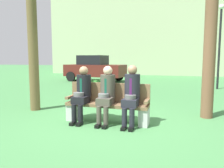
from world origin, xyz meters
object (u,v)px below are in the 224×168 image
object	(u,v)px
parked_car_near	(95,68)
seated_man_right	(131,92)
shrub_near_bench	(96,91)
seated_man_left	(82,91)
street_lamp	(220,39)
park_bench	(108,104)
building_backdrop	(138,13)
seated_man_middle	(107,92)

from	to	relation	value
parked_car_near	seated_man_right	bearing A→B (deg)	-63.75
seated_man_right	parked_car_near	world-z (taller)	parked_car_near
seated_man_right	shrub_near_bench	xyz separation A→B (m)	(-1.72, 2.28, -0.35)
seated_man_left	seated_man_right	distance (m)	1.17
seated_man_right	street_lamp	distance (m)	7.74
park_bench	parked_car_near	bearing A→B (deg)	113.42
shrub_near_bench	building_backdrop	world-z (taller)	building_backdrop
street_lamp	building_backdrop	size ratio (longest dim) A/B	0.24
seated_man_middle	shrub_near_bench	bearing A→B (deg)	116.80
seated_man_middle	street_lamp	xyz separation A→B (m)	(3.32, 7.04, 1.69)
seated_man_left	seated_man_middle	bearing A→B (deg)	0.13
park_bench	seated_man_right	xyz separation A→B (m)	(0.59, -0.13, 0.31)
seated_man_left	parked_car_near	size ratio (longest dim) A/B	0.32
seated_man_right	shrub_near_bench	world-z (taller)	seated_man_right
building_backdrop	street_lamp	bearing A→B (deg)	-62.51
seated_man_right	building_backdrop	world-z (taller)	building_backdrop
seated_man_right	parked_car_near	size ratio (longest dim) A/B	0.33
parked_car_near	building_backdrop	world-z (taller)	building_backdrop
seated_man_middle	parked_car_near	bearing A→B (deg)	113.20
street_lamp	building_backdrop	xyz separation A→B (m)	(-6.22, 11.95, 3.80)
park_bench	street_lamp	distance (m)	7.93
park_bench	building_backdrop	distance (m)	19.94
seated_man_right	shrub_near_bench	distance (m)	2.88
seated_man_left	seated_man_right	xyz separation A→B (m)	(1.17, 0.00, 0.02)
seated_man_left	shrub_near_bench	distance (m)	2.37
seated_man_middle	building_backdrop	size ratio (longest dim) A/B	0.08
seated_man_right	building_backdrop	bearing A→B (deg)	100.35
seated_man_right	street_lamp	world-z (taller)	street_lamp
shrub_near_bench	parked_car_near	xyz separation A→B (m)	(-2.64, 6.57, 0.45)
seated_man_right	parked_car_near	bearing A→B (deg)	116.25
seated_man_left	street_lamp	world-z (taller)	street_lamp
park_bench	seated_man_left	world-z (taller)	seated_man_left
seated_man_left	building_backdrop	xyz separation A→B (m)	(-2.30, 19.00, 5.50)
seated_man_left	shrub_near_bench	world-z (taller)	seated_man_left
seated_man_right	seated_man_left	bearing A→B (deg)	-179.82
park_bench	building_backdrop	bearing A→B (deg)	98.68
seated_man_left	building_backdrop	size ratio (longest dim) A/B	0.08
shrub_near_bench	parked_car_near	bearing A→B (deg)	111.90
seated_man_middle	parked_car_near	distance (m)	9.63
street_lamp	parked_car_near	bearing A→B (deg)	165.72
street_lamp	seated_man_right	bearing A→B (deg)	-111.34
park_bench	parked_car_near	xyz separation A→B (m)	(-3.78, 8.72, 0.41)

